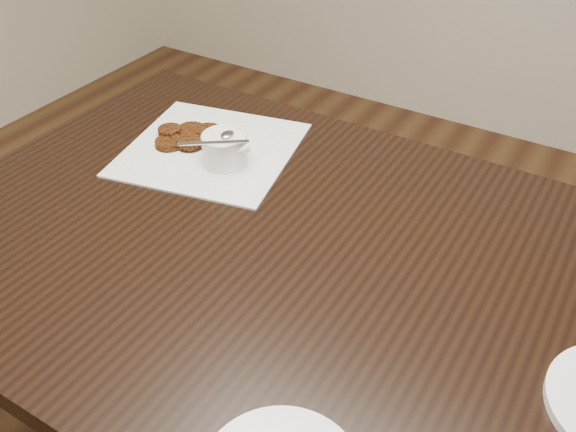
{
  "coord_description": "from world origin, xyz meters",
  "views": [
    {
      "loc": [
        0.41,
        -0.58,
        1.39
      ],
      "look_at": [
        0.0,
        0.09,
        0.8
      ],
      "focal_mm": 39.01,
      "sensor_mm": 36.0,
      "label": 1
    }
  ],
  "objects": [
    {
      "name": "table",
      "position": [
        0.05,
        0.07,
        0.38
      ],
      "size": [
        1.31,
        0.84,
        0.75
      ],
      "primitive_type": "cube",
      "color": "black",
      "rests_on": "floor"
    },
    {
      "name": "napkin",
      "position": [
        -0.27,
        0.25,
        0.75
      ],
      "size": [
        0.37,
        0.37,
        0.0
      ],
      "primitive_type": "cube",
      "rotation": [
        0.0,
        0.0,
        0.21
      ],
      "color": "white",
      "rests_on": "table"
    },
    {
      "name": "sauce_ramekin",
      "position": [
        -0.22,
        0.22,
        0.81
      ],
      "size": [
        0.13,
        0.13,
        0.12
      ],
      "primitive_type": null,
      "rotation": [
        0.0,
        0.0,
        0.21
      ],
      "color": "white",
      "rests_on": "napkin"
    },
    {
      "name": "patty_cluster",
      "position": [
        -0.33,
        0.25,
        0.76
      ],
      "size": [
        0.23,
        0.23,
        0.02
      ],
      "primitive_type": null,
      "rotation": [
        0.0,
        0.0,
        -0.31
      ],
      "color": "#5F2C0C",
      "rests_on": "napkin"
    }
  ]
}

